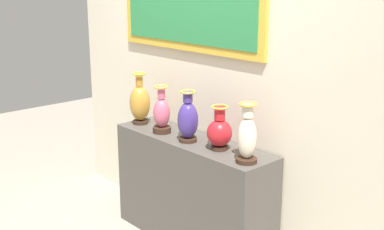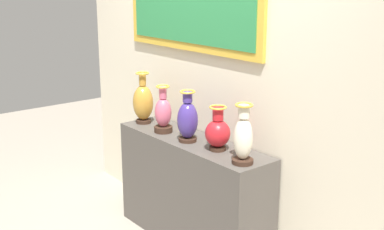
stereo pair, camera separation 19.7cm
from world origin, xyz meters
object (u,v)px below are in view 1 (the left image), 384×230
(vase_ochre, at_px, (140,103))
(vase_crimson, at_px, (219,131))
(vase_rose, at_px, (162,114))
(vase_indigo, at_px, (188,120))
(vase_ivory, at_px, (247,137))

(vase_ochre, height_order, vase_crimson, vase_ochre)
(vase_rose, xyz_separation_m, vase_crimson, (0.58, 0.04, -0.02))
(vase_ochre, bearing_deg, vase_indigo, -1.61)
(vase_indigo, height_order, vase_ivory, vase_ivory)
(vase_ochre, relative_size, vase_ivory, 1.06)
(vase_ochre, bearing_deg, vase_ivory, -1.23)
(vase_indigo, xyz_separation_m, vase_crimson, (0.28, 0.04, -0.03))
(vase_rose, relative_size, vase_crimson, 1.17)
(vase_crimson, bearing_deg, vase_ochre, -178.70)
(vase_crimson, height_order, vase_ivory, vase_ivory)
(vase_ochre, distance_m, vase_indigo, 0.60)
(vase_crimson, bearing_deg, vase_indigo, -172.59)
(vase_indigo, bearing_deg, vase_crimson, 7.41)
(vase_ochre, relative_size, vase_rose, 1.15)
(vase_rose, distance_m, vase_indigo, 0.29)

